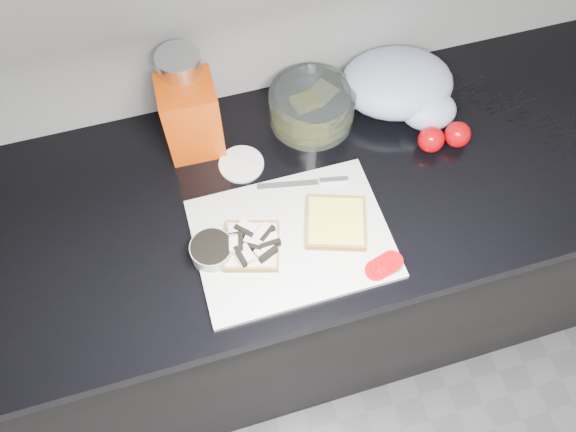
{
  "coord_description": "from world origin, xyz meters",
  "views": [
    {
      "loc": [
        -0.26,
        0.55,
        1.94
      ],
      "look_at": [
        -0.09,
        1.1,
        0.95
      ],
      "focal_mm": 35.0,
      "sensor_mm": 36.0,
      "label": 1
    }
  ],
  "objects_px": {
    "cutting_board": "(292,238)",
    "bread_bag": "(191,117)",
    "glass_bowl": "(312,107)",
    "steel_canister": "(186,94)"
  },
  "relations": [
    {
      "from": "cutting_board",
      "to": "bread_bag",
      "type": "distance_m",
      "value": 0.35
    },
    {
      "from": "bread_bag",
      "to": "steel_canister",
      "type": "distance_m",
      "value": 0.05
    },
    {
      "from": "glass_bowl",
      "to": "bread_bag",
      "type": "relative_size",
      "value": 1.07
    },
    {
      "from": "glass_bowl",
      "to": "steel_canister",
      "type": "relative_size",
      "value": 0.89
    },
    {
      "from": "bread_bag",
      "to": "steel_canister",
      "type": "bearing_deg",
      "value": 90.22
    },
    {
      "from": "cutting_board",
      "to": "glass_bowl",
      "type": "distance_m",
      "value": 0.33
    },
    {
      "from": "steel_canister",
      "to": "cutting_board",
      "type": "bearing_deg",
      "value": -68.71
    },
    {
      "from": "cutting_board",
      "to": "glass_bowl",
      "type": "xyz_separation_m",
      "value": [
        0.14,
        0.3,
        0.04
      ]
    },
    {
      "from": "bread_bag",
      "to": "cutting_board",
      "type": "bearing_deg",
      "value": -63.33
    },
    {
      "from": "glass_bowl",
      "to": "bread_bag",
      "type": "height_order",
      "value": "bread_bag"
    }
  ]
}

